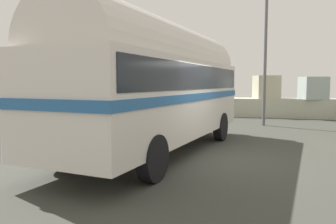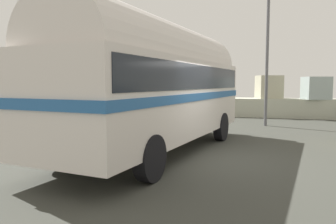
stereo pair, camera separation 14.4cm
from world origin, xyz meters
The scene contains 4 objects.
ground centered at (0.00, 0.00, 0.01)m, with size 32.00×26.00×0.02m.
breakwater centered at (0.03, 11.81, 0.77)m, with size 31.36×2.42×2.46m.
vintage_coach centered at (-1.56, 0.44, 2.05)m, with size 3.70×8.85×3.70m.
lamp_post centered at (1.49, 7.46, 4.02)m, with size 0.89×0.54×7.21m.
Camera 1 is at (1.11, -8.38, 1.99)m, focal length 34.92 mm.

